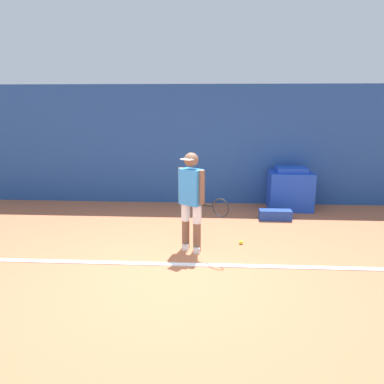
{
  "coord_description": "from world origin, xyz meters",
  "views": [
    {
      "loc": [
        0.55,
        -4.56,
        2.27
      ],
      "look_at": [
        0.22,
        1.17,
        0.89
      ],
      "focal_mm": 35.0,
      "sensor_mm": 36.0,
      "label": 1
    }
  ],
  "objects": [
    {
      "name": "equipment_bag",
      "position": [
        1.79,
        2.61,
        0.1
      ],
      "size": [
        0.63,
        0.24,
        0.2
      ],
      "color": "#1E3D99",
      "rests_on": "ground_plane"
    },
    {
      "name": "ground_plane",
      "position": [
        0.0,
        0.0,
        0.0
      ],
      "size": [
        24.0,
        24.0,
        0.0
      ],
      "primitive_type": "plane",
      "color": "#B76642"
    },
    {
      "name": "tennis_ball",
      "position": [
        1.02,
        1.25,
        0.03
      ],
      "size": [
        0.07,
        0.07,
        0.07
      ],
      "color": "#D1E533",
      "rests_on": "ground_plane"
    },
    {
      "name": "court_baseline",
      "position": [
        0.0,
        0.39,
        0.01
      ],
      "size": [
        21.6,
        0.1,
        0.01
      ],
      "color": "white",
      "rests_on": "ground_plane"
    },
    {
      "name": "covered_chair",
      "position": [
        2.22,
        3.41,
        0.44
      ],
      "size": [
        0.91,
        0.69,
        0.92
      ],
      "color": "blue",
      "rests_on": "ground_plane"
    },
    {
      "name": "back_wall",
      "position": [
        0.0,
        3.86,
        1.33
      ],
      "size": [
        24.0,
        0.1,
        2.65
      ],
      "color": "#234C99",
      "rests_on": "ground_plane"
    },
    {
      "name": "tennis_player",
      "position": [
        0.23,
        0.97,
        0.85
      ],
      "size": [
        0.78,
        0.56,
        1.54
      ],
      "rotation": [
        0.0,
        0.0,
        -0.58
      ],
      "color": "brown",
      "rests_on": "ground_plane"
    }
  ]
}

